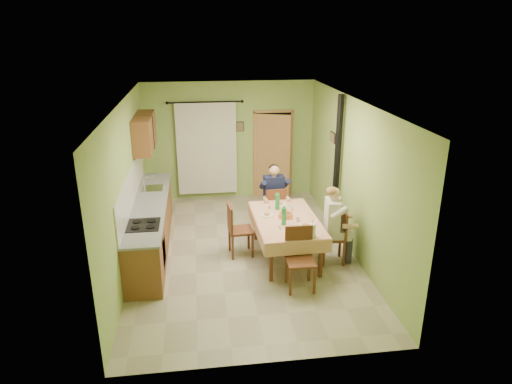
{
  "coord_description": "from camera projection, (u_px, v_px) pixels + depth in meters",
  "views": [
    {
      "loc": [
        -0.77,
        -7.59,
        4.0
      ],
      "look_at": [
        0.25,
        0.1,
        1.15
      ],
      "focal_mm": 32.0,
      "sensor_mm": 36.0,
      "label": 1
    }
  ],
  "objects": [
    {
      "name": "room_shell",
      "position": [
        242.0,
        158.0,
        7.91
      ],
      "size": [
        4.04,
        6.04,
        2.82
      ],
      "color": "#97B75E",
      "rests_on": "ground"
    },
    {
      "name": "upper_cabinets",
      "position": [
        144.0,
        133.0,
        9.22
      ],
      "size": [
        0.35,
        1.4,
        0.7
      ],
      "primitive_type": "cube",
      "color": "brown",
      "rests_on": "room_shell"
    },
    {
      "name": "dining_table",
      "position": [
        286.0,
        238.0,
        8.24
      ],
      "size": [
        1.16,
        1.89,
        0.76
      ],
      "rotation": [
        0.0,
        0.0,
        0.03
      ],
      "color": "#E19D79",
      "rests_on": "ground"
    },
    {
      "name": "man_right",
      "position": [
        334.0,
        216.0,
        7.9
      ],
      "size": [
        0.5,
        0.61,
        1.39
      ],
      "rotation": [
        0.0,
        0.0,
        1.47
      ],
      "color": "beige",
      "rests_on": "chair_right"
    },
    {
      "name": "chair_far",
      "position": [
        274.0,
        218.0,
        9.3
      ],
      "size": [
        0.44,
        0.44,
        0.97
      ],
      "rotation": [
        0.0,
        0.0,
        0.06
      ],
      "color": "#5D2F19",
      "rests_on": "ground"
    },
    {
      "name": "picture_back",
      "position": [
        240.0,
        126.0,
        10.73
      ],
      "size": [
        0.19,
        0.03,
        0.23
      ],
      "primitive_type": "cube",
      "color": "black",
      "rests_on": "room_shell"
    },
    {
      "name": "chair_near",
      "position": [
        300.0,
        271.0,
        7.29
      ],
      "size": [
        0.45,
        0.45,
        1.01
      ],
      "rotation": [
        0.0,
        0.0,
        3.13
      ],
      "color": "#5D2F19",
      "rests_on": "ground"
    },
    {
      "name": "chair_left",
      "position": [
        240.0,
        240.0,
        8.36
      ],
      "size": [
        0.46,
        0.46,
        0.98
      ],
      "rotation": [
        0.0,
        0.0,
        -1.49
      ],
      "color": "#5D2F19",
      "rests_on": "ground"
    },
    {
      "name": "stove_flue",
      "position": [
        336.0,
        185.0,
        8.97
      ],
      "size": [
        0.24,
        0.24,
        2.8
      ],
      "color": "black",
      "rests_on": "ground"
    },
    {
      "name": "tableware",
      "position": [
        289.0,
        217.0,
        7.99
      ],
      "size": [
        0.83,
        1.64,
        0.33
      ],
      "color": "white",
      "rests_on": "dining_table"
    },
    {
      "name": "floor",
      "position": [
        243.0,
        252.0,
        8.53
      ],
      "size": [
        4.0,
        6.0,
        0.01
      ],
      "primitive_type": "cube",
      "color": "tan",
      "rests_on": "ground"
    },
    {
      "name": "picture_right",
      "position": [
        333.0,
        137.0,
        9.26
      ],
      "size": [
        0.03,
        0.31,
        0.21
      ],
      "primitive_type": "cube",
      "color": "brown",
      "rests_on": "room_shell"
    },
    {
      "name": "chair_right",
      "position": [
        333.0,
        247.0,
        8.11
      ],
      "size": [
        0.46,
        0.46,
        0.97
      ],
      "rotation": [
        0.0,
        0.0,
        1.47
      ],
      "color": "#5D2F19",
      "rests_on": "ground"
    },
    {
      "name": "curtain",
      "position": [
        207.0,
        148.0,
        10.73
      ],
      "size": [
        1.7,
        0.07,
        2.22
      ],
      "color": "black",
      "rests_on": "ground"
    },
    {
      "name": "man_far",
      "position": [
        274.0,
        191.0,
        9.11
      ],
      "size": [
        0.6,
        0.48,
        1.39
      ],
      "rotation": [
        0.0,
        0.0,
        0.06
      ],
      "color": "#141938",
      "rests_on": "chair_far"
    },
    {
      "name": "doorway",
      "position": [
        273.0,
        155.0,
        11.01
      ],
      "size": [
        0.96,
        0.31,
        2.15
      ],
      "color": "black",
      "rests_on": "ground"
    },
    {
      "name": "kitchen_run",
      "position": [
        150.0,
        225.0,
        8.53
      ],
      "size": [
        0.64,
        3.64,
        1.56
      ],
      "color": "brown",
      "rests_on": "ground"
    }
  ]
}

